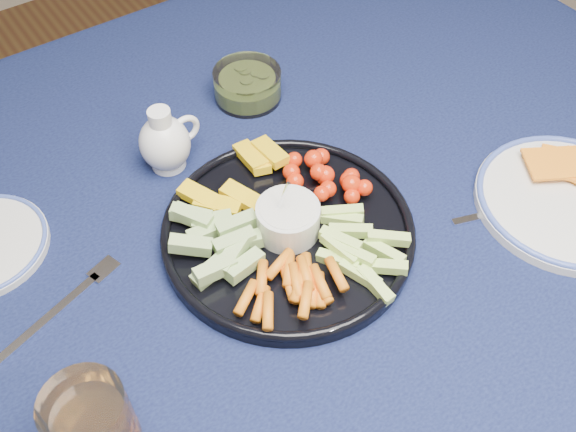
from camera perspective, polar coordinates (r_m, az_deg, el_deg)
dining_table at (r=0.94m, az=-6.50°, el=-4.53°), size 1.67×1.07×0.75m
crudite_platter at (r=0.84m, az=-0.13°, el=-1.14°), size 0.33×0.33×0.11m
creamer_pitcher at (r=0.93m, az=-10.84°, el=6.46°), size 0.09×0.07×0.10m
pickle_bowl at (r=1.05m, az=-3.62°, el=11.47°), size 0.11×0.11×0.05m
cheese_plate at (r=0.96m, az=23.59°, el=1.43°), size 0.25×0.25×0.03m
juice_tumbler at (r=0.70m, az=-16.92°, el=-17.44°), size 0.08×0.08×0.10m
fork_left at (r=0.84m, az=-18.84°, el=-7.05°), size 0.18×0.07×0.00m
fork_right at (r=0.94m, az=20.05°, el=0.74°), size 0.17×0.07×0.00m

